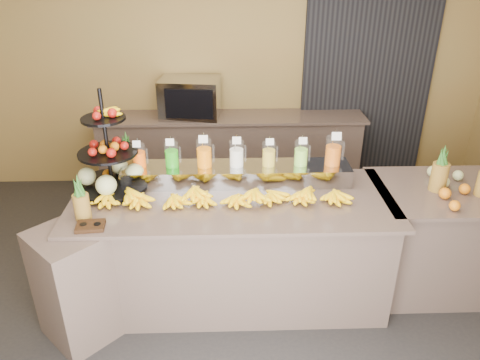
{
  "coord_description": "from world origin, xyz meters",
  "views": [
    {
      "loc": [
        -0.04,
        -2.86,
        2.69
      ],
      "look_at": [
        0.06,
        0.3,
        1.09
      ],
      "focal_mm": 35.0,
      "sensor_mm": 36.0,
      "label": 1
    }
  ],
  "objects_px": {
    "condiment_caddy": "(90,226)",
    "oven_warmer": "(190,98)",
    "fruit_stand": "(115,165)",
    "right_fruit_pile": "(464,190)",
    "pitcher_tray": "(237,174)",
    "banana_heap": "(221,194)"
  },
  "relations": [
    {
      "from": "condiment_caddy",
      "to": "oven_warmer",
      "type": "relative_size",
      "value": 0.3
    },
    {
      "from": "oven_warmer",
      "to": "fruit_stand",
      "type": "bearing_deg",
      "value": -98.47
    },
    {
      "from": "condiment_caddy",
      "to": "right_fruit_pile",
      "type": "xyz_separation_m",
      "value": [
        2.77,
        0.33,
        0.06
      ]
    },
    {
      "from": "condiment_caddy",
      "to": "oven_warmer",
      "type": "bearing_deg",
      "value": 76.69
    },
    {
      "from": "pitcher_tray",
      "to": "fruit_stand",
      "type": "height_order",
      "value": "fruit_stand"
    },
    {
      "from": "pitcher_tray",
      "to": "right_fruit_pile",
      "type": "relative_size",
      "value": 4.22
    },
    {
      "from": "pitcher_tray",
      "to": "right_fruit_pile",
      "type": "distance_m",
      "value": 1.77
    },
    {
      "from": "right_fruit_pile",
      "to": "oven_warmer",
      "type": "distance_m",
      "value": 2.99
    },
    {
      "from": "condiment_caddy",
      "to": "banana_heap",
      "type": "bearing_deg",
      "value": 20.77
    },
    {
      "from": "condiment_caddy",
      "to": "oven_warmer",
      "type": "height_order",
      "value": "oven_warmer"
    },
    {
      "from": "banana_heap",
      "to": "condiment_caddy",
      "type": "xyz_separation_m",
      "value": [
        -0.91,
        -0.34,
        -0.05
      ]
    },
    {
      "from": "banana_heap",
      "to": "oven_warmer",
      "type": "xyz_separation_m",
      "value": [
        -0.36,
        1.99,
        0.15
      ]
    },
    {
      "from": "pitcher_tray",
      "to": "fruit_stand",
      "type": "bearing_deg",
      "value": -174.27
    },
    {
      "from": "banana_heap",
      "to": "condiment_caddy",
      "type": "relative_size",
      "value": 10.16
    },
    {
      "from": "fruit_stand",
      "to": "oven_warmer",
      "type": "xyz_separation_m",
      "value": [
        0.48,
        1.77,
        0.0
      ]
    },
    {
      "from": "condiment_caddy",
      "to": "oven_warmer",
      "type": "distance_m",
      "value": 2.41
    },
    {
      "from": "right_fruit_pile",
      "to": "condiment_caddy",
      "type": "bearing_deg",
      "value": -173.11
    },
    {
      "from": "condiment_caddy",
      "to": "right_fruit_pile",
      "type": "relative_size",
      "value": 0.44
    },
    {
      "from": "condiment_caddy",
      "to": "oven_warmer",
      "type": "xyz_separation_m",
      "value": [
        0.55,
        2.33,
        0.2
      ]
    },
    {
      "from": "fruit_stand",
      "to": "banana_heap",
      "type": "bearing_deg",
      "value": -2.6
    },
    {
      "from": "pitcher_tray",
      "to": "condiment_caddy",
      "type": "xyz_separation_m",
      "value": [
        -1.03,
        -0.66,
        -0.06
      ]
    },
    {
      "from": "fruit_stand",
      "to": "right_fruit_pile",
      "type": "height_order",
      "value": "fruit_stand"
    }
  ]
}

